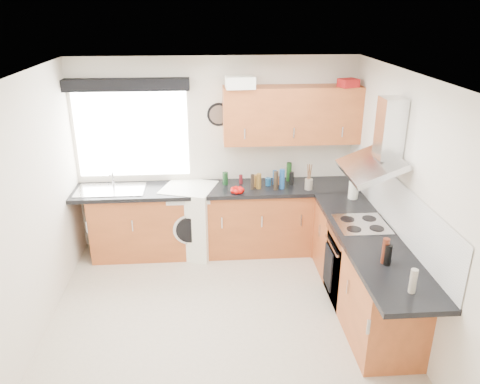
{
  "coord_description": "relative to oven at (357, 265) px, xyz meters",
  "views": [
    {
      "loc": [
        -0.11,
        -4.04,
        3.08
      ],
      "look_at": [
        0.25,
        0.85,
        1.1
      ],
      "focal_mm": 35.0,
      "sensor_mm": 36.0,
      "label": 1
    }
  ],
  "objects": [
    {
      "name": "jar_4",
      "position": [
        -0.76,
        1.06,
        0.61
      ],
      "size": [
        0.06,
        0.06,
        0.24
      ],
      "primitive_type": "cylinder",
      "color": "black",
      "rests_on": "worktop_back"
    },
    {
      "name": "sink",
      "position": [
        -2.83,
        1.2,
        0.52
      ],
      "size": [
        0.84,
        0.46,
        0.1
      ],
      "primitive_type": null,
      "color": "silver",
      "rests_on": "worktop_back"
    },
    {
      "name": "bottle_1",
      "position": [
        -0.03,
        -0.81,
        0.58
      ],
      "size": [
        0.06,
        0.06,
        0.19
      ],
      "primitive_type": "cylinder",
      "color": "black",
      "rests_on": "worktop_right"
    },
    {
      "name": "jar_11",
      "position": [
        -0.55,
        1.37,
        0.61
      ],
      "size": [
        0.07,
        0.07,
        0.25
      ],
      "primitive_type": "cylinder",
      "color": "#184217",
      "rests_on": "worktop_back"
    },
    {
      "name": "bottle_0",
      "position": [
        0.01,
        -1.24,
        0.59
      ],
      "size": [
        0.06,
        0.06,
        0.21
      ],
      "primitive_type": "cylinder",
      "color": "#A69E8E",
      "rests_on": "worktop_right"
    },
    {
      "name": "wall_clock",
      "position": [
        -1.45,
        1.48,
        1.36
      ],
      "size": [
        0.3,
        0.04,
        0.3
      ],
      "primitive_type": "cylinder",
      "rotation": [
        1.57,
        0.0,
        0.0
      ],
      "color": "black",
      "rests_on": "wall_back"
    },
    {
      "name": "window",
      "position": [
        -2.55,
        1.49,
        1.12
      ],
      "size": [
        1.4,
        0.02,
        1.1
      ],
      "primitive_type": "cube",
      "color": "white",
      "rests_on": "wall_back"
    },
    {
      "name": "jar_0",
      "position": [
        -0.97,
        1.12,
        0.58
      ],
      "size": [
        0.06,
        0.06,
        0.2
      ],
      "primitive_type": "cylinder",
      "color": "brown",
      "rests_on": "worktop_back"
    },
    {
      "name": "jar_9",
      "position": [
        -0.54,
        1.22,
        0.57
      ],
      "size": [
        0.06,
        0.06,
        0.17
      ],
      "primitive_type": "cylinder",
      "color": "black",
      "rests_on": "worktop_back"
    },
    {
      "name": "kitchen_roll",
      "position": [
        0.12,
        0.72,
        0.61
      ],
      "size": [
        0.12,
        0.12,
        0.25
      ],
      "primitive_type": "cylinder",
      "rotation": [
        0.0,
        0.0,
        -0.04
      ],
      "color": "white",
      "rests_on": "worktop_right"
    },
    {
      "name": "upper_cabinets",
      "position": [
        -0.55,
        1.32,
        1.38
      ],
      "size": [
        1.7,
        0.35,
        0.7
      ],
      "primitive_type": "cube",
      "color": "#994922",
      "rests_on": "wall_back"
    },
    {
      "name": "jar_7",
      "position": [
        -0.84,
        1.22,
        0.53
      ],
      "size": [
        0.07,
        0.07,
        0.1
      ],
      "primitive_type": "cylinder",
      "color": "navy",
      "rests_on": "worktop_back"
    },
    {
      "name": "jar_2",
      "position": [
        -0.7,
        1.24,
        0.54
      ],
      "size": [
        0.05,
        0.05,
        0.11
      ],
      "primitive_type": "cylinder",
      "color": "brown",
      "rests_on": "worktop_back"
    },
    {
      "name": "splashback",
      "position": [
        0.29,
        0.0,
        0.75
      ],
      "size": [
        0.01,
        3.0,
        0.54
      ],
      "primitive_type": "cube",
      "color": "white",
      "rests_on": "wall_right"
    },
    {
      "name": "ceiling",
      "position": [
        -1.5,
        -0.3,
        2.08
      ],
      "size": [
        3.6,
        3.6,
        0.02
      ],
      "primitive_type": "cube",
      "color": "white",
      "rests_on": "wall_back"
    },
    {
      "name": "tomato_cluster",
      "position": [
        -1.25,
        1.0,
        0.52
      ],
      "size": [
        0.16,
        0.16,
        0.07
      ],
      "primitive_type": null,
      "rotation": [
        0.0,
        0.0,
        -0.05
      ],
      "color": "#B50A07",
      "rests_on": "worktop_back"
    },
    {
      "name": "worktop_right",
      "position": [
        0.0,
        -0.3,
        0.46
      ],
      "size": [
        0.62,
        2.42,
        0.05
      ],
      "primitive_type": "cube",
      "color": "black",
      "rests_on": "base_cab_right"
    },
    {
      "name": "base_cab_corner",
      "position": [
        0.0,
        1.2,
        0.01
      ],
      "size": [
        0.6,
        0.6,
        0.86
      ],
      "primitive_type": "cube",
      "color": "#994922",
      "rests_on": "ground_plane"
    },
    {
      "name": "base_cab_back",
      "position": [
        -1.6,
        1.21,
        0.01
      ],
      "size": [
        3.0,
        0.58,
        0.86
      ],
      "primitive_type": "cube",
      "color": "#994922",
      "rests_on": "ground_plane"
    },
    {
      "name": "jar_5",
      "position": [
        -1.18,
        1.31,
        0.54
      ],
      "size": [
        0.05,
        0.05,
        0.12
      ],
      "primitive_type": "cylinder",
      "color": "maroon",
      "rests_on": "worktop_back"
    },
    {
      "name": "jar_10",
      "position": [
        -1.06,
        1.09,
        0.58
      ],
      "size": [
        0.04,
        0.04,
        0.2
      ],
      "primitive_type": "cylinder",
      "color": "black",
      "rests_on": "worktop_back"
    },
    {
      "name": "base_cab_right",
      "position": [
        0.01,
        -0.15,
        0.01
      ],
      "size": [
        0.58,
        2.1,
        0.86
      ],
      "primitive_type": "cube",
      "color": "#994922",
      "rests_on": "ground_plane"
    },
    {
      "name": "storage_box",
      "position": [
        0.1,
        1.22,
        1.77
      ],
      "size": [
        0.26,
        0.23,
        0.1
      ],
      "primitive_type": "cube",
      "rotation": [
        0.0,
        0.0,
        0.32
      ],
      "color": "#AB1516",
      "rests_on": "upper_cabinets"
    },
    {
      "name": "hob_plate",
      "position": [
        0.0,
        0.0,
        0.49
      ],
      "size": [
        0.52,
        0.52,
        0.01
      ],
      "primitive_type": "cube",
      "color": "silver",
      "rests_on": "worktop_right"
    },
    {
      "name": "wall_front",
      "position": [
        -1.5,
        -2.1,
        0.82
      ],
      "size": [
        3.6,
        0.02,
        2.5
      ],
      "primitive_type": "cube",
      "color": "silver",
      "rests_on": "ground_plane"
    },
    {
      "name": "wall_right",
      "position": [
        0.3,
        -0.3,
        0.82
      ],
      "size": [
        0.02,
        3.6,
        2.5
      ],
      "primitive_type": "cube",
      "color": "silver",
      "rests_on": "ground_plane"
    },
    {
      "name": "worktop_back",
      "position": [
        -1.5,
        1.2,
        0.46
      ],
      "size": [
        3.6,
        0.62,
        0.05
      ],
      "primitive_type": "cube",
      "color": "black",
      "rests_on": "base_cab_back"
    },
    {
      "name": "washing_machine",
      "position": [
        -1.86,
        1.22,
        0.03
      ],
      "size": [
        0.78,
        0.77,
        0.92
      ],
      "primitive_type": "cube",
      "rotation": [
        0.0,
        0.0,
        -0.32
      ],
      "color": "white",
      "rests_on": "ground_plane"
    },
    {
      "name": "extractor_hood",
      "position": [
        0.1,
        -0.0,
        1.34
      ],
      "size": [
        0.52,
        0.78,
        0.66
      ],
      "primitive_type": null,
      "color": "silver",
      "rests_on": "wall_right"
    },
    {
      "name": "casserole",
      "position": [
        -1.2,
        1.22,
        1.8
      ],
      "size": [
        0.35,
        0.26,
        0.14
      ],
      "primitive_type": "cube",
      "rotation": [
        0.0,
        0.0,
        0.05
      ],
      "color": "white",
      "rests_on": "upper_cabinets"
    },
    {
      "name": "jar_8",
      "position": [
        -0.68,
        1.1,
        0.61
      ],
      "size": [
        0.07,
        0.07,
        0.25
      ],
      "primitive_type": "cylinder",
      "color": "#1C4A88",
      "rests_on": "worktop_back"
    },
    {
      "name": "jar_3",
      "position": [
        -1.39,
        1.3,
        0.57
      ],
      "size": [
        0.07,
        0.07,
        0.16
      ],
      "primitive_type": "cylinder",
      "color": "#133518",
      "rests_on": "worktop_back"
    },
    {
      "name": "bottle_2",
      "position": [
        -0.05,
        -0.77,
        0.61
      ],
      "size": [
        0.06,
        0.06,
        0.24
      ],
      "primitive_type": "cylinder",
      "color": "#572112",
      "rests_on": "worktop_right"
    },
    {
      "name": "utensil_pot",
      "position": [
        -0.35,
        1.05,
        0.55
      ],
      "size": [
        0.1,
        0.1,
        0.14
      ],
      "primitive_type": "cylinder",
      "rotation": [
        0.0,
        0.0,
        0.04
      ],
      "color": "gray",
      "rests_on": "worktop_back"
    },
    {
      "name": "ground_plane",
      "position": [
        -1.5,
        -0.3,
        -0.42
      ],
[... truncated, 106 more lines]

